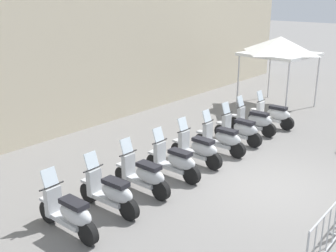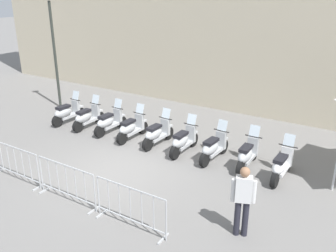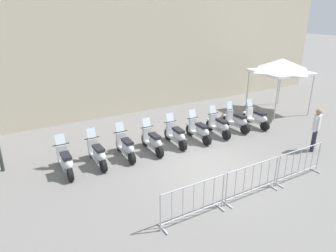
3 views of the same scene
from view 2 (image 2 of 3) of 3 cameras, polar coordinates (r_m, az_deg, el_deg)
ground_plane at (r=11.50m, az=-7.74°, el=-6.72°), size 120.00×120.00×0.00m
motorcycle_0 at (r=15.58m, az=-15.61°, el=2.05°), size 0.59×1.72×1.24m
motorcycle_1 at (r=14.83m, az=-12.60°, el=1.36°), size 0.62×1.72×1.24m
motorcycle_2 at (r=14.14m, az=-9.24°, el=0.63°), size 0.58×1.73×1.24m
motorcycle_3 at (r=13.43m, az=-5.81°, el=-0.31°), size 0.59×1.72×1.24m
motorcycle_4 at (r=12.87m, az=-1.74°, el=-1.18°), size 0.56×1.73×1.24m
motorcycle_5 at (r=12.27m, az=2.40°, el=-2.34°), size 0.59×1.72×1.24m
motorcycle_6 at (r=11.84m, az=7.13°, el=-3.40°), size 0.56×1.73×1.24m
motorcycle_7 at (r=11.54m, az=12.34°, el=-4.42°), size 0.63×1.72×1.24m
motorcycle_8 at (r=11.13m, az=17.40°, el=-5.92°), size 0.59×1.72×1.24m
barrier_segment_0 at (r=11.47m, az=-22.82°, el=-5.46°), size 2.00×0.67×1.07m
barrier_segment_1 at (r=9.96m, az=-15.64°, el=-8.63°), size 2.00×0.67×1.07m
barrier_segment_2 at (r=8.69m, az=-5.94°, el=-12.61°), size 2.00×0.67×1.07m
street_lamp at (r=17.23m, az=-17.58°, el=12.60°), size 0.36×0.36×4.99m
officer_near_row_end at (r=8.30m, az=11.70°, el=-10.97°), size 0.49×0.37×1.73m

